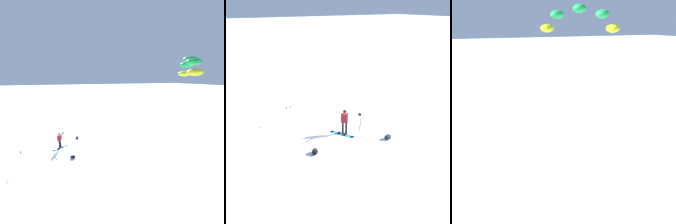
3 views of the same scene
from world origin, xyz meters
TOP-DOWN VIEW (x-y plane):
  - ground_plane at (0.00, 0.00)m, footprint 300.00×300.00m
  - snowboarder at (-0.38, 0.45)m, footprint 0.48×0.76m
  - snowboard at (-0.18, 0.47)m, footprint 1.06×1.61m
  - gear_bag_large at (2.24, 1.54)m, footprint 0.52×0.60m
  - camera_tripod at (-1.28, 0.78)m, footprint 0.53×0.46m
  - gear_bag_small at (-2.27, 2.41)m, footprint 0.55×0.45m
  - ski_poles at (2.14, -2.53)m, footprint 0.38×0.28m

SIDE VIEW (x-z plane):
  - ground_plane at x=0.00m, z-range 0.00..0.00m
  - snowboard at x=-0.18m, z-range -0.03..0.07m
  - gear_bag_large at x=2.24m, z-range 0.01..0.26m
  - gear_bag_small at x=-2.27m, z-range 0.01..0.28m
  - ski_poles at x=2.14m, z-range 0.20..1.54m
  - camera_tripod at x=-1.28m, z-range 0.29..1.61m
  - snowboarder at x=-0.38m, z-range 0.16..1.82m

